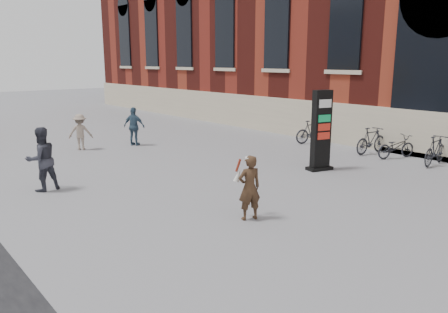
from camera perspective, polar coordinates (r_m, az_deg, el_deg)
ground at (r=10.75m, az=2.30°, el=-7.31°), size 100.00×100.00×0.00m
info_pylon at (r=14.93m, az=12.57°, el=3.31°), size 0.94×0.62×2.69m
woman at (r=10.08m, az=3.31°, el=-3.97°), size 0.69×0.65×1.53m
pedestrian_a at (r=13.32m, az=-22.72°, el=-0.34°), size 0.96×0.79×1.82m
pedestrian_b at (r=19.04m, az=-18.25°, el=3.06°), size 1.11×0.96×1.49m
pedestrian_c at (r=19.41m, az=-11.65°, el=3.87°), size 0.87×1.05×1.67m
bike_3 at (r=17.12m, az=25.87°, el=0.73°), size 1.80×0.63×1.06m
bike_4 at (r=17.78m, az=21.55°, el=1.20°), size 1.78×1.08×0.88m
bike_5 at (r=18.29m, az=18.67°, el=2.00°), size 1.81×0.64×1.07m
bike_7 at (r=19.97m, az=11.46°, el=3.18°), size 1.79×0.94×1.03m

